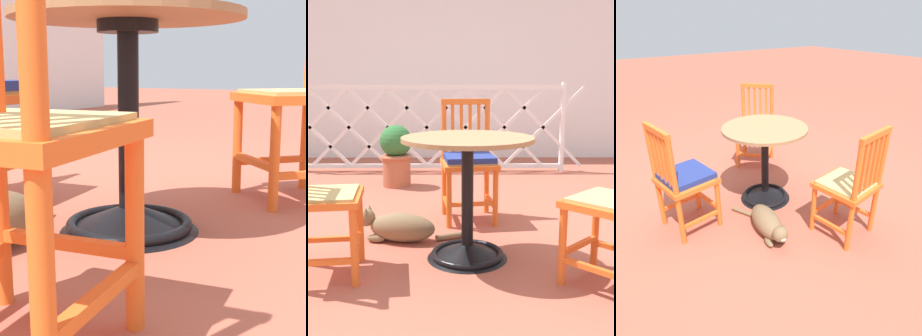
% 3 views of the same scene
% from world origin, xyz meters
% --- Properties ---
extents(ground_plane, '(24.00, 24.00, 0.00)m').
position_xyz_m(ground_plane, '(0.00, 0.00, 0.00)').
color(ground_plane, '#AD5642').
extents(cafe_table, '(0.76, 0.76, 0.73)m').
position_xyz_m(cafe_table, '(-0.13, -0.07, 0.28)').
color(cafe_table, black).
rests_on(cafe_table, ground_plane).
extents(orange_chair_tucked_in, '(0.57, 0.57, 0.91)m').
position_xyz_m(orange_chair_tucked_in, '(0.62, -0.45, 0.43)').
color(orange_chair_tucked_in, orange).
rests_on(orange_chair_tucked_in, ground_plane).
extents(orange_chair_at_corner, '(0.45, 0.45, 0.91)m').
position_xyz_m(orange_chair_at_corner, '(-0.93, -0.30, 0.43)').
color(orange_chair_at_corner, orange).
rests_on(orange_chair_at_corner, ground_plane).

